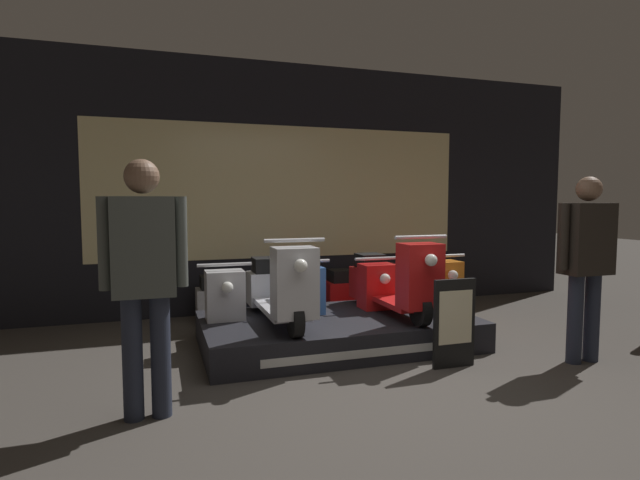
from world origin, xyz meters
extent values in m
plane|color=#423D38|center=(0.00, 0.00, 0.00)|extent=(30.00, 30.00, 0.00)
cube|color=black|center=(0.00, 3.17, 1.60)|extent=(8.83, 0.08, 3.20)
cube|color=beige|center=(0.00, 3.13, 1.55)|extent=(4.86, 0.01, 1.70)
cube|color=black|center=(0.08, 1.40, 0.14)|extent=(2.65, 1.44, 0.29)
cube|color=silver|center=(0.08, 0.67, 0.13)|extent=(1.85, 0.01, 0.07)
cylinder|color=black|center=(-0.51, 0.81, 0.44)|extent=(0.09, 0.30, 0.30)
cylinder|color=black|center=(-0.51, 1.98, 0.44)|extent=(0.09, 0.30, 0.30)
cube|color=#BCBCC1|center=(-0.51, 1.40, 0.43)|extent=(0.35, 1.08, 0.05)
cube|color=#BCBCC1|center=(-0.51, 0.83, 0.75)|extent=(0.36, 0.27, 0.60)
cube|color=#BCBCC1|center=(-0.51, 1.96, 0.51)|extent=(0.38, 0.31, 0.34)
cube|color=black|center=(-0.51, 1.95, 0.76)|extent=(0.28, 0.28, 0.15)
cylinder|color=silver|center=(-0.51, 0.82, 1.11)|extent=(0.52, 0.03, 0.03)
sphere|color=white|center=(-0.51, 0.64, 0.92)|extent=(0.11, 0.11, 0.11)
cylinder|color=black|center=(0.68, 0.81, 0.44)|extent=(0.09, 0.30, 0.30)
cylinder|color=black|center=(0.68, 1.98, 0.44)|extent=(0.09, 0.30, 0.30)
cube|color=red|center=(0.68, 1.40, 0.43)|extent=(0.35, 1.08, 0.05)
cube|color=red|center=(0.68, 0.83, 0.75)|extent=(0.36, 0.27, 0.60)
cube|color=red|center=(0.68, 1.96, 0.51)|extent=(0.38, 0.31, 0.34)
cube|color=black|center=(0.68, 1.95, 0.76)|extent=(0.28, 0.28, 0.15)
cylinder|color=silver|center=(0.68, 0.82, 1.11)|extent=(0.52, 0.03, 0.03)
sphere|color=white|center=(0.68, 0.64, 0.92)|extent=(0.11, 0.11, 0.11)
cylinder|color=black|center=(-0.99, 1.62, 0.15)|extent=(0.09, 0.30, 0.30)
cylinder|color=black|center=(-0.99, 2.79, 0.15)|extent=(0.09, 0.30, 0.30)
cube|color=#BCBCC1|center=(-0.99, 2.21, 0.14)|extent=(0.35, 1.08, 0.05)
cube|color=#BCBCC1|center=(-0.99, 1.64, 0.46)|extent=(0.36, 0.27, 0.60)
cube|color=#BCBCC1|center=(-0.99, 2.77, 0.23)|extent=(0.38, 0.31, 0.34)
cube|color=black|center=(-0.99, 2.76, 0.48)|extent=(0.28, 0.28, 0.15)
cylinder|color=silver|center=(-0.99, 1.63, 0.82)|extent=(0.52, 0.03, 0.03)
sphere|color=white|center=(-0.99, 1.45, 0.63)|extent=(0.11, 0.11, 0.11)
cylinder|color=black|center=(-0.18, 1.62, 0.15)|extent=(0.09, 0.30, 0.30)
cylinder|color=black|center=(-0.18, 2.79, 0.15)|extent=(0.09, 0.30, 0.30)
cube|color=#386BBC|center=(-0.18, 2.21, 0.14)|extent=(0.35, 1.08, 0.05)
cube|color=#386BBC|center=(-0.18, 1.64, 0.46)|extent=(0.36, 0.27, 0.60)
cube|color=#386BBC|center=(-0.18, 2.77, 0.23)|extent=(0.38, 0.31, 0.34)
cube|color=black|center=(-0.18, 2.76, 0.48)|extent=(0.28, 0.28, 0.15)
cylinder|color=silver|center=(-0.18, 1.63, 0.82)|extent=(0.52, 0.03, 0.03)
sphere|color=white|center=(-0.18, 1.45, 0.63)|extent=(0.11, 0.11, 0.11)
cylinder|color=black|center=(0.63, 1.62, 0.15)|extent=(0.09, 0.30, 0.30)
cylinder|color=black|center=(0.63, 2.79, 0.15)|extent=(0.09, 0.30, 0.30)
cube|color=red|center=(0.63, 2.21, 0.14)|extent=(0.35, 1.08, 0.05)
cube|color=red|center=(0.63, 1.64, 0.46)|extent=(0.36, 0.27, 0.60)
cube|color=red|center=(0.63, 2.77, 0.23)|extent=(0.38, 0.31, 0.34)
cube|color=black|center=(0.63, 2.76, 0.48)|extent=(0.28, 0.28, 0.15)
cylinder|color=silver|center=(0.63, 1.63, 0.82)|extent=(0.52, 0.03, 0.03)
sphere|color=white|center=(0.63, 1.45, 0.63)|extent=(0.11, 0.11, 0.11)
cylinder|color=black|center=(1.44, 1.62, 0.15)|extent=(0.09, 0.30, 0.30)
cylinder|color=black|center=(1.44, 2.79, 0.15)|extent=(0.09, 0.30, 0.30)
cube|color=orange|center=(1.44, 2.21, 0.14)|extent=(0.35, 1.08, 0.05)
cube|color=orange|center=(1.44, 1.64, 0.46)|extent=(0.36, 0.27, 0.60)
cube|color=orange|center=(1.44, 2.77, 0.23)|extent=(0.38, 0.31, 0.34)
cube|color=black|center=(1.44, 2.76, 0.48)|extent=(0.28, 0.28, 0.15)
cylinder|color=silver|center=(1.44, 1.63, 0.82)|extent=(0.52, 0.03, 0.03)
sphere|color=white|center=(1.44, 1.45, 0.63)|extent=(0.11, 0.11, 0.11)
cylinder|color=#232838|center=(-1.78, 0.23, 0.41)|extent=(0.13, 0.13, 0.82)
cylinder|color=#232838|center=(-1.60, 0.23, 0.41)|extent=(0.13, 0.13, 0.82)
cube|color=#474C47|center=(-1.69, 0.23, 1.14)|extent=(0.39, 0.22, 0.65)
cylinder|color=#474C47|center=(-1.93, 0.23, 1.17)|extent=(0.08, 0.08, 0.60)
cylinder|color=#474C47|center=(-1.45, 0.23, 1.17)|extent=(0.08, 0.08, 0.60)
sphere|color=brown|center=(-1.69, 0.23, 1.60)|extent=(0.22, 0.22, 0.22)
cylinder|color=#232838|center=(1.89, 0.23, 0.40)|extent=(0.13, 0.13, 0.79)
cylinder|color=#232838|center=(2.08, 0.23, 0.40)|extent=(0.13, 0.13, 0.79)
cube|color=black|center=(1.99, 0.23, 1.11)|extent=(0.43, 0.24, 0.63)
cylinder|color=black|center=(1.73, 0.23, 1.13)|extent=(0.08, 0.08, 0.58)
cylinder|color=black|center=(2.24, 0.23, 1.13)|extent=(0.08, 0.08, 0.58)
sphere|color=brown|center=(1.99, 0.23, 1.54)|extent=(0.21, 0.21, 0.21)
cube|color=black|center=(0.81, 0.46, 0.39)|extent=(0.39, 0.04, 0.77)
cube|color=beige|center=(0.81, 0.44, 0.44)|extent=(0.32, 0.01, 0.46)
camera|label=1|loc=(-1.61, -3.19, 1.44)|focal=28.00mm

